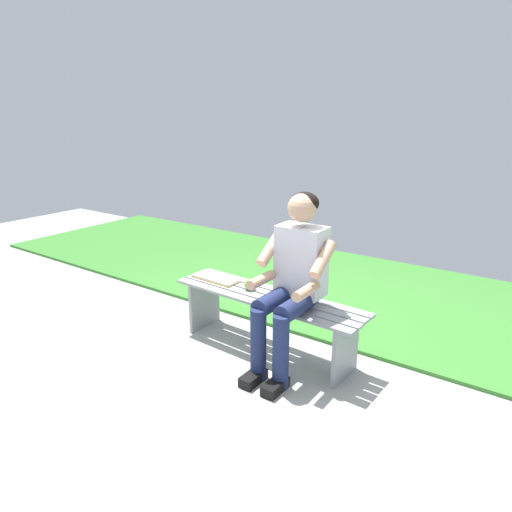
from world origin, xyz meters
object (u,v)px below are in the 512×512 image
Objects in this scene: book_open at (216,278)px; apple at (250,284)px; bench_near at (267,309)px; person_seated at (292,276)px.

apple is at bearing 179.58° from book_open.
bench_near is 1.26× the size of person_seated.
apple reaches higher than bench_near.
apple reaches higher than book_open.
person_seated is 14.30× the size of apple.
book_open is (0.81, -0.14, -0.23)m from person_seated.
bench_near is at bearing 174.31° from apple.
book_open is (0.54, -0.04, 0.12)m from bench_near.
book_open reaches higher than bench_near.
bench_near is at bearing 178.72° from book_open.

